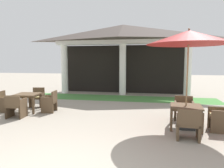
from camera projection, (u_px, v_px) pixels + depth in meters
The scene contains 12 objects.
background_pavilion at pixel (123, 41), 12.56m from camera, with size 8.78×2.60×4.23m.
lawn_strip at pixel (119, 98), 11.52m from camera, with size 10.58×1.88×0.01m, color #47843D.
patio_table_near_foreground at pixel (186, 109), 6.27m from camera, with size 0.98×0.98×0.71m.
patio_umbrella_near_foreground at pixel (189, 38), 6.04m from camera, with size 2.46×2.46×3.00m.
patio_chair_near_foreground_east at pixel (221, 117), 6.03m from camera, with size 0.62×0.64×0.92m.
patio_chair_near_foreground_north at pixel (184, 108), 7.23m from camera, with size 0.68×0.57×0.82m.
patio_chair_near_foreground_south at pixel (188, 125), 5.36m from camera, with size 0.62×0.54×0.85m.
patio_table_mid_left at pixel (27, 96), 8.38m from camera, with size 0.99×0.99×0.74m.
patio_chair_mid_left_west at pixel (6, 102), 8.46m from camera, with size 0.56×0.64×0.83m.
patio_chair_mid_left_north at pixel (37, 98), 9.33m from camera, with size 0.61×0.57×0.85m.
patio_chair_mid_left_east at pixel (50, 102), 8.35m from camera, with size 0.57×0.61×0.86m.
patio_chair_mid_left_south at pixel (16, 106), 7.49m from camera, with size 0.65×0.64×0.83m.
Camera 1 is at (1.74, -3.07, 2.03)m, focal length 33.15 mm.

